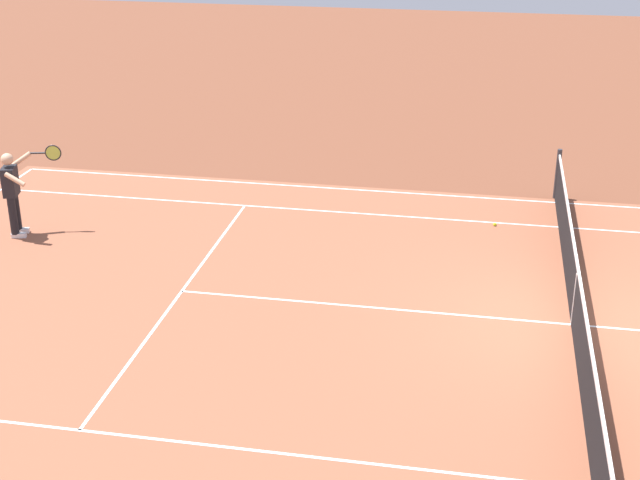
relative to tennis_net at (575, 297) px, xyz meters
The scene contains 6 objects.
ground_plane 0.49m from the tennis_net, ahead, with size 60.00×60.00×0.00m, color brown.
court_slab 0.49m from the tennis_net, ahead, with size 24.20×11.40×0.00m, color #935138.
court_line_markings 0.49m from the tennis_net, ahead, with size 23.85×11.05×0.01m.
tennis_net is the anchor object (origin of this frame).
tennis_player_near 10.44m from the tennis_net, ahead, with size 0.99×0.86×1.70m.
tennis_ball 4.17m from the tennis_net, 72.50° to the right, with size 0.07×0.07×0.07m, color #CCE01E.
Camera 1 is at (1.52, 13.32, 6.91)m, focal length 51.88 mm.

